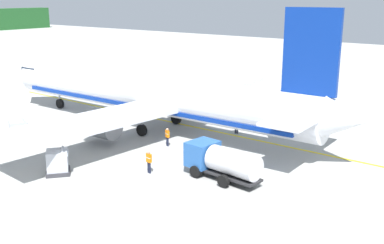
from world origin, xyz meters
TOP-DOWN VIEW (x-y plane):
  - airliner_foreground at (23.09, 18.54)m, footprint 34.68×41.68m
  - service_truck_baggage at (16.35, 5.65)m, footprint 2.79×5.96m
  - cargo_container_near at (9.79, 15.72)m, footprint 2.38×2.38m
  - cargo_container_mid at (12.68, 25.28)m, footprint 2.33×2.33m
  - crew_marshaller at (13.99, 10.51)m, footprint 0.29×0.62m
  - crew_loader_left at (26.62, 10.97)m, footprint 0.34×0.61m
  - crew_loader_right at (19.70, 13.66)m, footprint 0.39×0.59m
  - crew_supervisor at (31.90, 11.57)m, footprint 0.63×0.24m
  - apron_guide_line at (25.96, 14.11)m, footprint 0.30×60.00m

SIDE VIEW (x-z plane):
  - apron_guide_line at x=25.96m, z-range 0.00..0.01m
  - cargo_container_near at x=9.79m, z-range -0.05..1.87m
  - cargo_container_mid at x=12.68m, z-range -0.06..1.89m
  - crew_loader_right at x=19.70m, z-range 0.14..1.77m
  - crew_loader_left at x=26.62m, z-range 0.16..1.89m
  - crew_marshaller at x=13.99m, z-range 0.16..1.89m
  - crew_supervisor at x=31.90m, z-range 0.16..1.91m
  - service_truck_baggage at x=16.35m, z-range 0.19..2.59m
  - airliner_foreground at x=23.09m, z-range -2.56..9.34m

